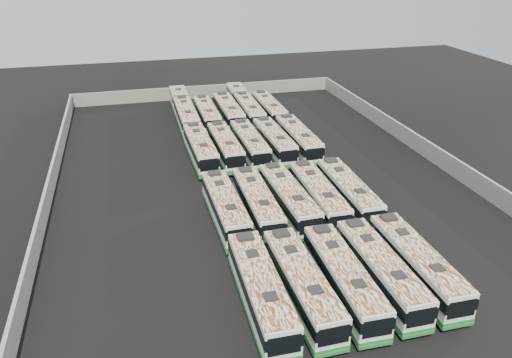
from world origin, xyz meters
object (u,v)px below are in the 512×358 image
Objects in this scene: bus_midfront_center at (288,199)px; bus_back_left at (207,115)px; bus_midfront_left at (257,204)px; bus_back_far_right at (269,109)px; bus_midfront_far_left at (225,208)px; bus_back_far_left at (184,110)px; bus_midfront_far_right at (348,193)px; bus_midback_right at (274,141)px; bus_front_left at (302,284)px; bus_midback_far_left at (200,149)px; bus_back_right at (245,105)px; bus_midback_left at (225,146)px; bus_front_center at (343,279)px; bus_midback_far_right at (298,139)px; bus_midback_center at (250,144)px; bus_back_center at (229,112)px; bus_midfront_right at (318,196)px; bus_front_far_left at (261,290)px; bus_front_far_right at (416,264)px; bus_front_right at (380,271)px.

bus_back_left is at bearing 94.96° from bus_midfront_center.
bus_midfront_left is 30.38m from bus_back_far_right.
bus_back_far_left is (0.08, 31.92, 0.02)m from bus_midfront_far_left.
bus_midback_right is (-3.07, 15.79, -0.03)m from bus_midfront_far_right.
bus_front_left is 28.77m from bus_midback_far_left.
bus_midfront_far_right is 32.06m from bus_back_right.
bus_midfront_center is 1.01× the size of bus_midback_far_left.
bus_back_far_left reaches higher than bus_back_far_right.
bus_back_far_left reaches higher than bus_midback_left.
bus_midback_left is 0.99× the size of bus_back_far_right.
bus_midfront_far_left is (-6.36, 13.14, -0.00)m from bus_front_center.
bus_midback_far_right is at bearing 90.67° from bus_midfront_far_right.
bus_midback_far_right is (6.42, -0.02, 0.05)m from bus_midback_center.
bus_back_left is (-3.23, 28.66, -0.07)m from bus_midfront_center.
bus_midback_far_left is 1.04× the size of bus_back_left.
bus_midfront_far_right is 0.99× the size of bus_midback_far_right.
bus_midback_far_right is 0.66× the size of bus_back_right.
bus_midfront_far_left is at bearing -102.21° from bus_back_center.
bus_midback_far_right reaches higher than bus_midfront_center.
bus_midfront_left is 0.65× the size of bus_back_right.
bus_midfront_center reaches higher than bus_midback_right.
bus_midfront_right is 1.00× the size of bus_midfront_far_right.
bus_midfront_right is at bearing -96.25° from bus_back_far_right.
bus_front_center is (6.39, -0.18, -0.05)m from bus_front_far_left.
bus_front_far_left is 31.28m from bus_midback_far_right.
bus_midback_far_right is (0.05, 28.48, 0.03)m from bus_front_far_right.
bus_front_far_right reaches higher than bus_midback_right.
bus_midfront_center is (-3.17, 13.04, 0.03)m from bus_front_right.
bus_front_left is 9.57m from bus_front_far_right.
bus_midfront_center reaches higher than bus_midback_center.
bus_back_far_right is (3.23, 28.92, -0.03)m from bus_midfront_right.
bus_midback_left is at bearing -110.35° from bus_back_right.
bus_front_left is 1.03× the size of bus_back_left.
bus_midfront_far_right reaches higher than bus_back_right.
bus_midback_right is 18.74m from bus_back_far_left.
bus_midfront_far_right reaches higher than bus_front_far_right.
bus_midfront_center is 16.72m from bus_midback_far_left.
bus_midfront_right is 1.02× the size of bus_back_far_right.
bus_front_far_left is 1.03× the size of bus_midfront_far_left.
bus_back_right is at bearing 135.78° from bus_back_far_right.
bus_midfront_center reaches higher than bus_front_far_right.
bus_front_far_right is 28.48m from bus_midback_far_right.
bus_back_left is (-6.41, 41.71, -0.04)m from bus_front_right.
bus_front_far_right reaches higher than bus_midback_left.
bus_midfront_center is 1.01× the size of bus_midfront_far_right.
bus_midback_left is at bearing 84.55° from bus_front_far_left.
bus_midfront_far_left is (-3.10, 13.03, -0.02)m from bus_front_left.
bus_back_far_right is (3.06, -2.99, -0.00)m from bus_back_right.
bus_midback_right is 16.13m from bus_back_right.
bus_midfront_right is 15.78m from bus_midback_right.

